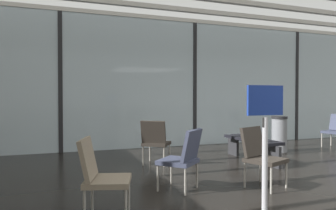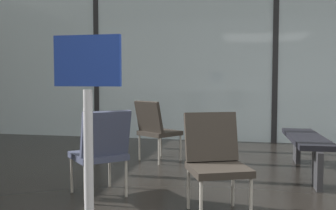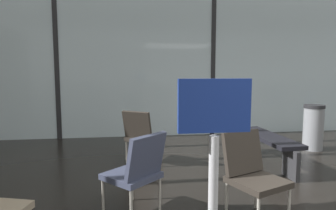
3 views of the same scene
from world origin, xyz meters
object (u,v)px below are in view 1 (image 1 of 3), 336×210
waiting_bench (252,143)px  lounge_chair_4 (260,153)px  trash_bin (279,134)px  parked_airplane (171,81)px  lounge_chair_1 (155,139)px  lounge_chair_2 (100,173)px  lounge_chair_0 (336,128)px  info_sign (265,156)px  lounge_chair_3 (183,155)px

waiting_bench → lounge_chair_4: bearing=146.8°
waiting_bench → trash_bin: (1.27, 0.70, 0.07)m
parked_airplane → lounge_chair_1: bearing=-112.0°
lounge_chair_1 → waiting_bench: (2.00, -0.30, -0.13)m
lounge_chair_2 → lounge_chair_1: bearing=-13.4°
parked_airplane → lounge_chair_0: (1.73, -8.04, -1.64)m
lounge_chair_1 → info_sign: info_sign is taller
parked_airplane → info_sign: bearing=-105.3°
parked_airplane → lounge_chair_3: size_ratio=13.77×
lounge_chair_1 → lounge_chair_3: 1.75m
lounge_chair_4 → trash_bin: bearing=23.6°
lounge_chair_0 → lounge_chair_1: size_ratio=1.00×
lounge_chair_4 → waiting_bench: bearing=36.5°
lounge_chair_2 → lounge_chair_3: 1.39m
lounge_chair_3 → trash_bin: (3.40, 2.14, -0.06)m
lounge_chair_1 → lounge_chair_2: same height
parked_airplane → lounge_chair_1: size_ratio=13.77×
info_sign → lounge_chair_3: bearing=108.4°
parked_airplane → info_sign: parked_airplane is taller
waiting_bench → info_sign: (-1.71, -2.70, 0.32)m
lounge_chair_3 → lounge_chair_4: bearing=126.9°
parked_airplane → lounge_chair_3: 10.97m
parked_airplane → lounge_chair_2: size_ratio=13.77×
lounge_chair_1 → waiting_bench: bearing=-153.9°
lounge_chair_2 → parked_airplane: bearing=-7.2°
lounge_chair_4 → lounge_chair_0: bearing=7.8°
lounge_chair_0 → info_sign: bearing=-65.6°
lounge_chair_0 → info_sign: 5.98m
parked_airplane → lounge_chair_4: 10.85m
lounge_chair_1 → trash_bin: size_ratio=1.01×
parked_airplane → waiting_bench: size_ratio=7.05×
lounge_chair_4 → lounge_chair_2: bearing=167.7°
trash_bin → lounge_chair_0: bearing=2.0°
info_sign → waiting_bench: bearing=57.7°
trash_bin → parked_airplane: bearing=88.9°
parked_airplane → lounge_chair_2: (-4.80, -10.87, -1.64)m
lounge_chair_1 → lounge_chair_4: size_ratio=1.00×
lounge_chair_0 → lounge_chair_3: (-5.29, -2.21, 0.00)m
lounge_chair_4 → waiting_bench: (0.99, 1.64, -0.13)m
lounge_chair_4 → lounge_chair_1: bearing=95.2°
lounge_chair_3 → lounge_chair_2: bearing=-16.4°
parked_airplane → waiting_bench: parked_airplane is taller
lounge_chair_1 → trash_bin: (3.27, 0.40, -0.06)m
lounge_chair_1 → info_sign: 3.03m
lounge_chair_0 → lounge_chair_2: size_ratio=1.00×
lounge_chair_3 → trash_bin: lounge_chair_3 is taller
lounge_chair_1 → info_sign: (0.30, -3.01, 0.18)m
lounge_chair_1 → lounge_chair_3: same height
lounge_chair_2 → lounge_chair_3: bearing=-46.8°
lounge_chair_3 → waiting_bench: size_ratio=0.51×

